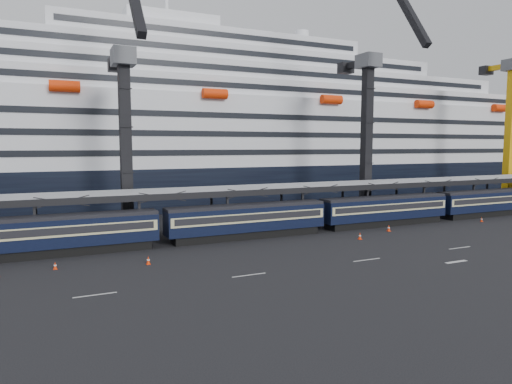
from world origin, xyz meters
TOP-DOWN VIEW (x-y plane):
  - ground at (0.00, 0.00)m, footprint 260.00×260.00m
  - lane_markings at (8.15, -5.23)m, footprint 111.00×4.27m
  - train at (-4.65, 10.00)m, footprint 133.05×3.00m
  - canopy at (0.00, 14.00)m, footprint 130.00×6.25m
  - cruise_ship at (-1.08, 45.99)m, footprint 214.09×28.84m
  - crane_dark_near at (-20.00, 18.59)m, footprint 4.50×17.75m
  - crane_dark_mid at (15.00, 17.59)m, footprint 4.50×18.24m
  - traffic_cone_b at (-28.44, 4.62)m, footprint 0.33×0.33m
  - traffic_cone_c at (-20.81, 2.93)m, footprint 0.38×0.38m
  - traffic_cone_d at (9.64, 6.44)m, footprint 0.41×0.41m
  - traffic_cone_e at (3.30, 3.94)m, footprint 0.40×0.40m
  - traffic_cone_f at (26.32, 6.61)m, footprint 0.34×0.34m

SIDE VIEW (x-z plane):
  - ground at x=0.00m, z-range 0.00..0.00m
  - lane_markings at x=8.15m, z-range 0.00..0.02m
  - traffic_cone_b at x=-28.44m, z-range 0.00..0.66m
  - traffic_cone_f at x=26.32m, z-range 0.00..0.67m
  - traffic_cone_c at x=-20.81m, z-range 0.00..0.76m
  - traffic_cone_e at x=3.30m, z-range -0.01..0.79m
  - traffic_cone_d at x=9.64m, z-range -0.01..0.82m
  - train at x=-4.65m, z-range 0.18..4.23m
  - canopy at x=0.00m, z-range 2.49..8.01m
  - crane_dark_near at x=-20.00m, z-range -5.61..29.47m
  - cruise_ship at x=-1.08m, z-range -4.66..29.34m
  - crane_dark_mid at x=15.00m, z-range -6.46..33.18m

